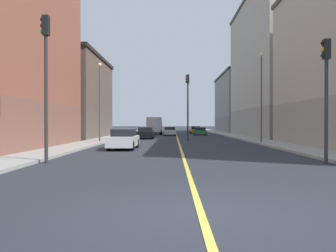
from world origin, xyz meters
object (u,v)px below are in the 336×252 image
object	(u,v)px
building_right_midblock	(59,97)
car_black	(145,133)
car_silver	(170,131)
box_truck	(155,125)
traffic_light_right_near	(46,69)
car_blue	(157,129)
street_lamp_right_near	(100,94)
traffic_light_median_far	(188,99)
car_green	(200,131)
building_left_far	(247,103)
street_lamp_left_near	(261,89)
traffic_light_left_near	(326,83)
car_white	(124,139)
car_orange	(195,130)
building_left_mid	(284,67)

from	to	relation	value
building_right_midblock	car_black	bearing A→B (deg)	-7.00
car_silver	car_black	bearing A→B (deg)	-104.77
box_truck	traffic_light_right_near	bearing A→B (deg)	-93.95
car_blue	box_truck	xyz separation A→B (m)	(0.08, -11.07, 0.89)
traffic_light_right_near	street_lamp_right_near	distance (m)	16.15
traffic_light_median_far	street_lamp_right_near	bearing A→B (deg)	-155.53
traffic_light_right_near	car_black	size ratio (longest dim) A/B	1.51
car_silver	traffic_light_right_near	bearing A→B (deg)	-98.52
car_silver	car_green	world-z (taller)	car_silver
building_left_far	street_lamp_left_near	bearing A→B (deg)	-100.37
street_lamp_right_near	traffic_light_right_near	bearing A→B (deg)	-86.50
traffic_light_left_near	car_white	xyz separation A→B (m)	(-10.38, 8.69, -2.98)
street_lamp_right_near	car_silver	size ratio (longest dim) A/B	1.64
car_orange	box_truck	bearing A→B (deg)	-143.86
car_silver	car_green	xyz separation A→B (m)	(4.74, 2.34, -0.03)
building_right_midblock	traffic_light_median_far	size ratio (longest dim) A/B	2.25
street_lamp_right_near	car_blue	size ratio (longest dim) A/B	1.71
car_silver	car_black	distance (m)	10.94
traffic_light_left_near	street_lamp_left_near	bearing A→B (deg)	86.17
traffic_light_median_far	car_silver	distance (m)	16.32
building_right_midblock	box_truck	size ratio (longest dim) A/B	2.22
building_left_mid	car_green	xyz separation A→B (m)	(-10.90, 6.55, -8.88)
car_green	car_blue	xyz separation A→B (m)	(-7.35, 13.70, 0.03)
building_right_midblock	box_truck	bearing A→B (deg)	52.13
building_left_mid	building_left_far	bearing A→B (deg)	90.00
building_left_far	box_truck	size ratio (longest dim) A/B	3.03
car_black	box_truck	world-z (taller)	box_truck
traffic_light_median_far	street_lamp_left_near	bearing A→B (deg)	-36.50
street_lamp_left_near	car_black	bearing A→B (deg)	138.43
street_lamp_right_near	car_black	distance (m)	10.40
building_right_midblock	car_white	bearing A→B (deg)	-59.20
traffic_light_left_near	car_white	distance (m)	13.86
traffic_light_left_near	car_orange	xyz separation A→B (m)	(-2.87, 45.76, -3.03)
traffic_light_right_near	car_blue	bearing A→B (deg)	86.98
building_left_mid	traffic_light_median_far	distance (m)	18.59
traffic_light_left_near	car_orange	bearing A→B (deg)	93.59
building_left_mid	car_black	world-z (taller)	building_left_mid
traffic_light_median_far	street_lamp_right_near	xyz separation A→B (m)	(-8.32, -3.79, 0.18)
building_left_mid	traffic_light_right_near	world-z (taller)	building_left_mid
traffic_light_right_near	car_blue	world-z (taller)	traffic_light_right_near
building_right_midblock	traffic_light_left_near	xyz separation A→B (m)	(20.95, -26.41, -1.36)
building_left_far	car_green	world-z (taller)	building_left_far
traffic_light_right_near	street_lamp_right_near	xyz separation A→B (m)	(-0.98, 16.12, 0.25)
building_left_mid	building_right_midblock	bearing A→B (deg)	-170.23
car_silver	car_black	xyz separation A→B (m)	(-2.79, -10.58, 0.04)
traffic_light_median_far	car_white	world-z (taller)	traffic_light_median_far
car_blue	car_silver	bearing A→B (deg)	-80.76
car_silver	car_orange	size ratio (longest dim) A/B	1.03
traffic_light_right_near	car_blue	distance (m)	51.91
car_silver	traffic_light_median_far	bearing A→B (deg)	-82.78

